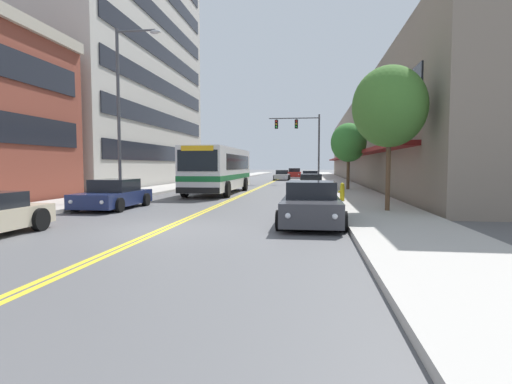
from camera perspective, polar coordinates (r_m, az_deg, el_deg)
name	(u,v)px	position (r m, az deg, el deg)	size (l,w,h in m)	color
ground_plane	(274,181)	(48.74, 2.64, 1.59)	(240.00, 240.00, 0.00)	#565659
sidewalk_left	(217,180)	(49.89, -5.58, 1.72)	(3.32, 106.00, 0.17)	#B2ADA5
sidewalk_right	(334,181)	(48.62, 11.08, 1.61)	(3.32, 106.00, 0.17)	#B2ADA5
centre_line	(274,181)	(48.74, 2.64, 1.59)	(0.34, 106.00, 0.01)	yellow
office_tower_left	(101,40)	(42.25, -21.23, 19.58)	(12.08, 24.61, 27.12)	#BCB7AD
storefront_row_right	(386,143)	(49.34, 18.03, 6.70)	(9.10, 68.00, 9.09)	gray
city_bus	(220,168)	(27.59, -5.23, 3.42)	(2.91, 10.71, 3.06)	silver
car_navy_parked_left_mid	(114,195)	(18.90, -19.68, -0.43)	(2.14, 4.44, 1.31)	#19234C
car_black_parked_left_far	(217,179)	(37.67, -5.61, 1.82)	(2.13, 4.76, 1.26)	black
car_dark_grey_parked_right_foreground	(311,205)	(13.19, 7.89, -1.81)	(2.07, 4.55, 1.40)	#38383D
car_slate_blue_parked_right_mid	(310,177)	(45.05, 7.75, 2.16)	(2.13, 4.84, 1.30)	#475675
car_beige_parked_right_far	(311,184)	(29.20, 7.87, 1.20)	(2.01, 4.86, 1.29)	#BCAD89
car_white_parked_right_end	(311,194)	(19.19, 7.90, -0.32)	(2.07, 4.47, 1.17)	white
car_red_moving_lead	(295,173)	(60.30, 5.53, 2.65)	(2.20, 4.33, 1.47)	maroon
car_silver_moving_second	(282,175)	(51.83, 3.74, 2.38)	(2.01, 4.76, 1.29)	#B7B7BC
traffic_signal_mast	(303,135)	(41.85, 6.67, 8.07)	(5.25, 0.38, 7.12)	#47474C
street_lamp_left_near	(124,101)	(21.72, -18.33, 12.20)	(2.38, 0.28, 8.76)	#47474C
street_tree_right_near	(390,107)	(16.51, 18.54, 11.46)	(2.84, 2.84, 5.58)	brown
street_tree_right_mid	(349,143)	(30.11, 13.08, 6.88)	(2.57, 2.57, 4.84)	brown
fire_hydrant	(342,192)	(20.16, 12.21, 0.02)	(0.30, 0.22, 0.90)	yellow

